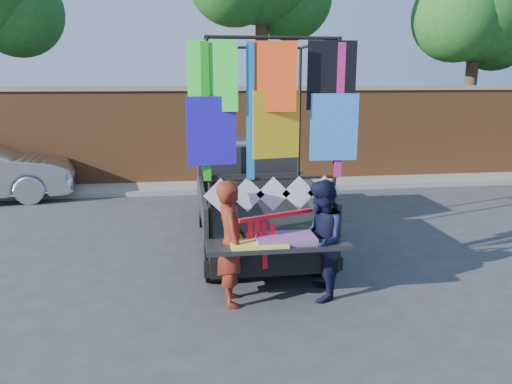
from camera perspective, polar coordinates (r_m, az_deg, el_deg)
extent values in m
plane|color=#38383A|center=(7.08, 2.67, -10.59)|extent=(90.00, 90.00, 0.00)
cube|color=brown|center=(13.53, -2.82, 6.25)|extent=(30.00, 0.35, 2.50)
cube|color=gray|center=(13.44, -2.88, 11.76)|extent=(30.00, 0.45, 0.12)
cube|color=gray|center=(13.03, -2.47, 0.69)|extent=(30.00, 1.20, 0.12)
sphere|color=#235217|center=(15.69, -25.53, 18.06)|extent=(2.40, 2.40, 2.40)
cylinder|color=#38281C|center=(14.75, 0.64, 12.58)|extent=(0.36, 0.36, 5.46)
cylinder|color=#38281C|center=(17.00, 23.21, 10.07)|extent=(0.36, 0.36, 4.55)
sphere|color=#235217|center=(17.12, 24.02, 18.77)|extent=(3.20, 3.20, 3.20)
sphere|color=#235217|center=(17.86, 25.67, 16.23)|extent=(2.40, 2.40, 2.40)
sphere|color=#235217|center=(16.42, 21.99, 18.09)|extent=(2.60, 2.60, 2.60)
cylinder|color=black|center=(9.68, -5.88, -2.08)|extent=(0.22, 0.65, 0.65)
cylinder|color=black|center=(7.13, -4.99, -7.62)|extent=(0.22, 0.65, 0.65)
cylinder|color=black|center=(9.85, 3.13, -1.76)|extent=(0.22, 0.65, 0.65)
cylinder|color=black|center=(7.37, 7.18, -6.99)|extent=(0.22, 0.65, 0.65)
cube|color=black|center=(8.37, -0.22, -3.23)|extent=(1.68, 4.16, 0.30)
cube|color=black|center=(7.58, 0.55, -2.77)|extent=(1.78, 2.28, 0.10)
cube|color=black|center=(7.45, -6.09, -1.40)|extent=(0.06, 2.28, 0.45)
cube|color=black|center=(7.70, 6.97, -0.94)|extent=(0.06, 2.28, 0.45)
cube|color=black|center=(8.61, -0.57, 0.63)|extent=(1.78, 0.06, 0.45)
cube|color=black|center=(9.53, -1.32, 2.14)|extent=(1.78, 1.58, 1.24)
cube|color=#8C9EAD|center=(9.03, -1.00, 4.08)|extent=(1.58, 0.06, 0.54)
cube|color=#8C9EAD|center=(10.22, -1.82, 4.00)|extent=(1.58, 0.10, 0.69)
cube|color=black|center=(10.64, -2.01, 1.92)|extent=(1.73, 0.89, 0.54)
cube|color=black|center=(6.27, 2.46, -5.99)|extent=(1.78, 0.54, 0.06)
cube|color=black|center=(6.61, 2.06, -8.44)|extent=(1.83, 0.15, 0.18)
cylinder|color=black|center=(6.23, -5.41, 5.82)|extent=(0.05, 0.05, 2.48)
cylinder|color=black|center=(8.30, -6.13, 7.57)|extent=(0.05, 0.05, 2.48)
cylinder|color=black|center=(6.51, 9.09, 6.02)|extent=(0.05, 0.05, 2.48)
cylinder|color=black|center=(8.51, 4.97, 7.73)|extent=(0.05, 0.05, 2.48)
cylinder|color=black|center=(6.29, 2.09, 17.23)|extent=(1.68, 0.04, 0.04)
cylinder|color=black|center=(8.34, -0.53, 16.18)|extent=(1.68, 0.04, 0.04)
cylinder|color=black|center=(7.24, -6.05, 16.61)|extent=(0.04, 2.13, 0.04)
cylinder|color=black|center=(7.48, 7.02, 16.46)|extent=(0.04, 2.13, 0.04)
cylinder|color=black|center=(6.40, 1.96, 1.56)|extent=(1.68, 0.04, 0.04)
cube|color=#29EC37|center=(6.17, -4.90, 13.13)|extent=(0.61, 0.01, 0.84)
cube|color=#FF4515|center=(6.22, 2.15, 13.17)|extent=(0.61, 0.01, 0.84)
cube|color=black|center=(6.43, 8.79, 13.02)|extent=(0.61, 0.01, 0.84)
cube|color=#2F1AEC|center=(6.16, -4.77, 7.14)|extent=(0.61, 0.01, 0.84)
cube|color=yellow|center=(6.29, 2.04, 7.29)|extent=(0.61, 0.01, 0.84)
cube|color=#3182ED|center=(6.42, 8.69, 7.27)|extent=(0.61, 0.01, 0.84)
cube|color=#1AB416|center=(6.16, -5.74, 8.96)|extent=(0.10, 0.01, 1.68)
cube|color=#D22375|center=(6.45, 9.55, 9.03)|extent=(0.10, 0.01, 1.68)
cube|color=blue|center=(6.20, -0.65, 9.06)|extent=(0.10, 0.01, 1.68)
cube|color=white|center=(6.33, -4.02, -0.42)|extent=(0.45, 0.01, 0.45)
cube|color=white|center=(6.37, -0.99, -0.32)|extent=(0.45, 0.01, 0.45)
cube|color=white|center=(6.41, 1.99, -0.22)|extent=(0.45, 0.01, 0.45)
cube|color=white|center=(6.48, 4.92, -0.13)|extent=(0.45, 0.01, 0.45)
cube|color=white|center=(6.56, 7.79, -0.03)|extent=(0.45, 0.01, 0.45)
cube|color=#F03553|center=(6.27, 3.36, -5.35)|extent=(0.74, 0.45, 0.08)
cube|color=#FFEC50|center=(6.15, 0.30, -5.87)|extent=(0.69, 0.40, 0.04)
imported|color=maroon|center=(6.28, -2.86, -5.84)|extent=(0.41, 0.61, 1.61)
imported|color=black|center=(6.49, 7.38, -5.52)|extent=(0.74, 0.87, 1.57)
cube|color=#FC0D1E|center=(6.26, 2.37, -2.67)|extent=(1.01, 0.43, 0.04)
cube|color=#FC0D1E|center=(6.29, -0.65, -5.78)|extent=(0.07, 0.02, 0.62)
cube|color=#FC0D1E|center=(6.30, 0.17, -5.92)|extent=(0.07, 0.02, 0.62)
cube|color=#FC0D1E|center=(6.32, 0.97, -6.05)|extent=(0.07, 0.02, 0.62)
cube|color=#FC0D1E|center=(6.34, 1.77, -6.18)|extent=(0.07, 0.02, 0.62)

